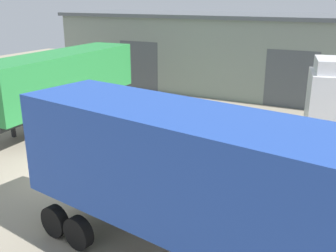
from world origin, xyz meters
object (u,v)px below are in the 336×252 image
container_trailer_green (62,78)px  traffic_cone (140,161)px  tractor_unit_white (323,110)px  container_trailer_orange (191,175)px

container_trailer_green → traffic_cone: container_trailer_green is taller
tractor_unit_white → container_trailer_orange: bearing=-112.4°
tractor_unit_white → traffic_cone: size_ratio=12.87×
tractor_unit_white → container_trailer_green: tractor_unit_white is taller
container_trailer_orange → traffic_cone: (-4.43, 4.84, -2.37)m
tractor_unit_white → container_trailer_orange: (-1.81, -9.79, 0.64)m
container_trailer_green → container_trailer_orange: size_ratio=1.06×
container_trailer_green → container_trailer_orange: (11.26, -8.07, 0.14)m
container_trailer_green → container_trailer_orange: bearing=52.0°
tractor_unit_white → container_trailer_orange: size_ratio=0.72×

